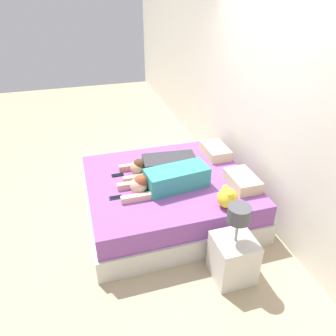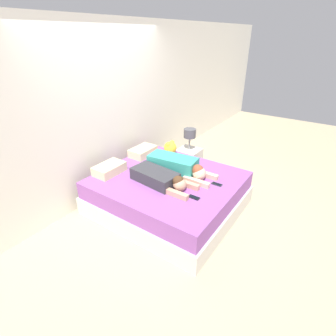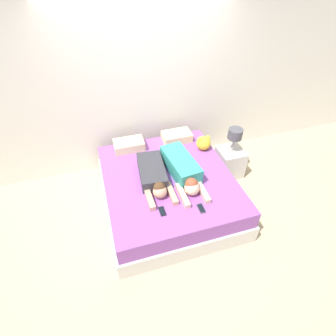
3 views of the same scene
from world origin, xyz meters
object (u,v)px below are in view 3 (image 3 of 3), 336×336
Objects in this scene: pillow_head_left at (129,145)px; nightstand at (230,160)px; person_right at (183,170)px; pillow_head_right at (177,137)px; bed at (168,190)px; person_left at (154,176)px; cell_phone_right at (201,208)px; cell_phone_left at (162,211)px; plush_toy at (203,143)px.

nightstand is at bearing -16.64° from pillow_head_left.
person_right is (0.58, -0.84, 0.05)m from pillow_head_left.
person_right is (-0.19, -0.84, 0.05)m from pillow_head_right.
nightstand is (0.77, -0.46, -0.30)m from pillow_head_right.
bed is 4.35× the size of pillow_head_left.
cell_phone_right is at bearing -56.89° from person_left.
pillow_head_right is 0.94m from nightstand.
pillow_head_left reaches higher than cell_phone_left.
person_left is 6.62× the size of cell_phone_left.
cell_phone_right is (-0.17, -1.45, -0.06)m from pillow_head_right.
cell_phone_right is 1.39m from nightstand.
cell_phone_left is (-0.04, -0.55, -0.08)m from person_left.
person_right is 4.58× the size of plush_toy.
person_right reaches higher than pillow_head_right.
person_left is at bearing -173.28° from bed.
pillow_head_left is at bearing 116.22° from bed.
pillow_head_right is at bearing 76.99° from person_right.
person_left is 0.56m from cell_phone_left.
pillow_head_left is at bearing 102.65° from person_left.
pillow_head_right is at bearing 63.78° from bed.
nightstand is at bearing 32.70° from cell_phone_left.
pillow_head_left is 0.78m from pillow_head_right.
plush_toy is at bearing 165.60° from nightstand.
pillow_head_right is 0.47m from plush_toy.
person_left reaches higher than cell_phone_right.
person_left reaches higher than bed.
pillow_head_right is 0.43× the size of person_right.
bed is 1.20m from nightstand.
person_right is 0.62m from cell_phone_right.
nightstand is (1.15, 0.33, 0.03)m from bed.
plush_toy is at bearing 32.19° from bed.
cell_phone_left is 0.17× the size of nightstand.
bed is 4.35× the size of pillow_head_right.
pillow_head_right is 1.00m from person_left.
pillow_head_right is 1.47m from cell_phone_right.
plush_toy is (0.31, -0.34, 0.05)m from pillow_head_right.
cell_phone_right is 1.22m from plush_toy.
pillow_head_right is 3.13× the size of cell_phone_left.
pillow_head_left is (-0.39, 0.79, 0.34)m from bed.
cell_phone_left is 0.47m from cell_phone_right.
pillow_head_left is 1.99× the size of plush_toy.
person_right reaches higher than person_left.
cell_phone_left is (-0.64, -1.36, -0.06)m from pillow_head_right.
pillow_head_left reaches higher than bed.
person_right is at bearing -158.35° from nightstand.
plush_toy is (0.91, 0.47, 0.03)m from person_left.
cell_phone_left and cell_phone_right have the same top height.
pillow_head_left is at bearing 163.36° from nightstand.
bed is 2.28× the size of nightstand.
person_right is at bearing -15.82° from bed.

